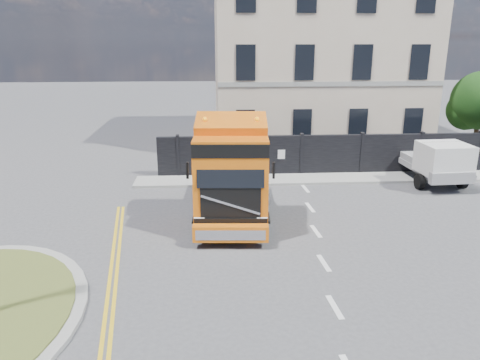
{
  "coord_description": "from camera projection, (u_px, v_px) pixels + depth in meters",
  "views": [
    {
      "loc": [
        -0.4,
        -13.03,
        6.59
      ],
      "look_at": [
        0.58,
        2.49,
        1.8
      ],
      "focal_mm": 35.0,
      "sensor_mm": 36.0,
      "label": 1
    }
  ],
  "objects": [
    {
      "name": "ground",
      "position": [
        226.0,
        260.0,
        14.39
      ],
      "size": [
        120.0,
        120.0,
        0.0
      ],
      "primitive_type": "plane",
      "color": "#424244",
      "rests_on": "ground"
    },
    {
      "name": "hoarding_fence",
      "position": [
        352.0,
        155.0,
        23.08
      ],
      "size": [
        18.8,
        0.25,
        2.0
      ],
      "color": "black",
      "rests_on": "ground"
    },
    {
      "name": "georgian_building",
      "position": [
        313.0,
        50.0,
        28.79
      ],
      "size": [
        12.3,
        10.3,
        12.8
      ],
      "color": "beige",
      "rests_on": "ground"
    },
    {
      "name": "tree",
      "position": [
        477.0,
        103.0,
        25.9
      ],
      "size": [
        3.2,
        3.2,
        4.8
      ],
      "color": "#382619",
      "rests_on": "ground"
    },
    {
      "name": "pavement_far",
      "position": [
        345.0,
        178.0,
        22.46
      ],
      "size": [
        20.0,
        1.6,
        0.12
      ],
      "primitive_type": "cube",
      "color": "gray",
      "rests_on": "ground"
    },
    {
      "name": "truck",
      "position": [
        231.0,
        178.0,
        16.74
      ],
      "size": [
        2.8,
        6.64,
        3.9
      ],
      "rotation": [
        0.0,
        0.0,
        -0.06
      ],
      "color": "black",
      "rests_on": "ground"
    },
    {
      "name": "flatbed_pickup",
      "position": [
        437.0,
        161.0,
        21.38
      ],
      "size": [
        2.23,
        5.07,
        2.07
      ],
      "rotation": [
        0.0,
        0.0,
        0.05
      ],
      "color": "gray",
      "rests_on": "ground"
    }
  ]
}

